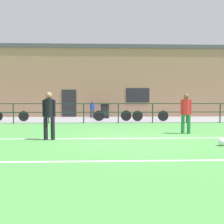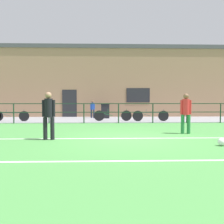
# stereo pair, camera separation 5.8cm
# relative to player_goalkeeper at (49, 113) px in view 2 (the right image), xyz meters

# --- Properties ---
(ground) EXTENTS (60.00, 44.00, 0.04)m
(ground) POSITION_rel_player_goalkeeper_xyz_m (2.76, 0.01, -0.95)
(ground) COLOR #478C42
(field_line_touchline) EXTENTS (36.00, 0.11, 0.00)m
(field_line_touchline) POSITION_rel_player_goalkeeper_xyz_m (2.76, 0.22, -0.93)
(field_line_touchline) COLOR white
(field_line_touchline) RESTS_ON ground
(field_line_hash) EXTENTS (36.00, 0.11, 0.00)m
(field_line_hash) POSITION_rel_player_goalkeeper_xyz_m (2.76, -3.14, -0.93)
(field_line_hash) COLOR white
(field_line_hash) RESTS_ON ground
(pavement_strip) EXTENTS (48.00, 5.00, 0.02)m
(pavement_strip) POSITION_rel_player_goalkeeper_xyz_m (2.76, 8.51, -0.92)
(pavement_strip) COLOR gray
(pavement_strip) RESTS_ON ground
(perimeter_fence) EXTENTS (36.07, 0.07, 1.15)m
(perimeter_fence) POSITION_rel_player_goalkeeper_xyz_m (2.76, 6.01, -0.18)
(perimeter_fence) COLOR #193823
(perimeter_fence) RESTS_ON ground
(clubhouse_facade) EXTENTS (28.00, 2.56, 5.57)m
(clubhouse_facade) POSITION_rel_player_goalkeeper_xyz_m (2.76, 12.21, 1.86)
(clubhouse_facade) COLOR #A37A5B
(clubhouse_facade) RESTS_ON ground
(player_goalkeeper) EXTENTS (0.45, 0.29, 1.64)m
(player_goalkeeper) POSITION_rel_player_goalkeeper_xyz_m (0.00, 0.00, 0.00)
(player_goalkeeper) COLOR black
(player_goalkeeper) RESTS_ON ground
(player_striker) EXTENTS (0.44, 0.28, 1.62)m
(player_striker) POSITION_rel_player_goalkeeper_xyz_m (5.20, 1.36, -0.01)
(player_striker) COLOR #237038
(player_striker) RESTS_ON ground
(soccer_ball_match) EXTENTS (0.23, 0.23, 0.23)m
(soccer_ball_match) POSITION_rel_player_goalkeeper_xyz_m (5.42, -1.35, -0.81)
(soccer_ball_match) COLOR white
(soccer_ball_match) RESTS_ON ground
(spectator_child) EXTENTS (0.34, 0.22, 1.26)m
(spectator_child) POSITION_rel_player_goalkeeper_xyz_m (1.10, 9.90, -0.20)
(spectator_child) COLOR #232D4C
(spectator_child) RESTS_ON pavement_strip
(bicycle_parked_0) EXTENTS (2.22, 0.04, 0.73)m
(bicycle_parked_0) POSITION_rel_player_goalkeeper_xyz_m (-3.82, 7.21, -0.58)
(bicycle_parked_0) COLOR black
(bicycle_parked_0) RESTS_ON pavement_strip
(bicycle_parked_2) EXTENTS (2.36, 0.04, 0.75)m
(bicycle_parked_2) POSITION_rel_player_goalkeeper_xyz_m (2.47, 7.21, -0.57)
(bicycle_parked_2) COLOR black
(bicycle_parked_2) RESTS_ON pavement_strip
(bicycle_parked_3) EXTENTS (2.26, 0.04, 0.75)m
(bicycle_parked_3) POSITION_rel_player_goalkeeper_xyz_m (4.81, 7.00, -0.57)
(bicycle_parked_3) COLOR black
(bicycle_parked_3) RESTS_ON pavement_strip
(trash_bin_0) EXTENTS (0.61, 0.52, 1.05)m
(trash_bin_0) POSITION_rel_player_goalkeeper_xyz_m (2.01, 9.54, -0.38)
(trash_bin_0) COLOR black
(trash_bin_0) RESTS_ON pavement_strip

